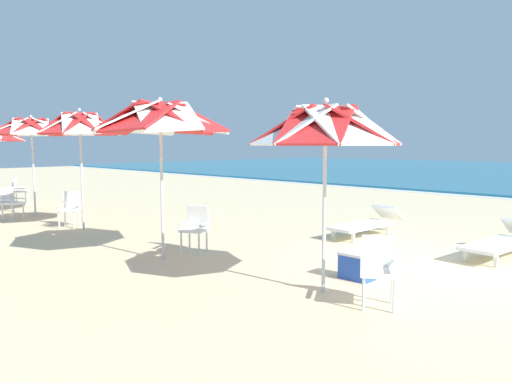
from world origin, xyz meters
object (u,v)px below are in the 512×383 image
(plastic_chair_0, at_px, (379,266))
(plastic_chair_1, at_px, (196,226))
(beach_umbrella_3, at_px, (31,128))
(sun_lounger_1, at_px, (502,241))
(beach_umbrella_0, at_px, (325,128))
(plastic_chair_3, at_px, (11,201))
(beach_umbrella_2, at_px, (80,126))
(beach_umbrella_1, at_px, (160,120))
(plastic_chair_2, at_px, (70,207))
(sun_lounger_2, at_px, (367,223))
(cooler_box, at_px, (357,266))
(plastic_chair_4, at_px, (18,190))

(plastic_chair_0, distance_m, plastic_chair_1, 3.92)
(beach_umbrella_3, height_order, sun_lounger_1, beach_umbrella_3)
(plastic_chair_1, distance_m, beach_umbrella_3, 7.03)
(beach_umbrella_0, height_order, plastic_chair_1, beach_umbrella_0)
(plastic_chair_0, bearing_deg, beach_umbrella_0, -176.62)
(plastic_chair_0, xyz_separation_m, plastic_chair_3, (-10.50, -0.88, 0.00))
(beach_umbrella_2, xyz_separation_m, sun_lounger_1, (7.91, 4.06, -2.16))
(beach_umbrella_1, relative_size, plastic_chair_2, 3.24)
(plastic_chair_2, bearing_deg, beach_umbrella_0, 1.77)
(plastic_chair_0, height_order, sun_lounger_2, plastic_chair_0)
(plastic_chair_0, xyz_separation_m, beach_umbrella_2, (-7.63, -0.22, 1.94))
(plastic_chair_0, distance_m, sun_lounger_2, 4.57)
(beach_umbrella_2, height_order, sun_lounger_1, beach_umbrella_2)
(plastic_chair_3, bearing_deg, sun_lounger_2, 30.49)
(sun_lounger_1, distance_m, cooler_box, 3.22)
(beach_umbrella_1, distance_m, plastic_chair_4, 10.09)
(plastic_chair_0, height_order, plastic_chair_4, same)
(cooler_box, bearing_deg, plastic_chair_0, -44.95)
(plastic_chair_4, bearing_deg, beach_umbrella_1, -5.47)
(beach_umbrella_3, relative_size, plastic_chair_4, 3.25)
(beach_umbrella_1, bearing_deg, plastic_chair_3, -177.03)
(plastic_chair_2, height_order, plastic_chair_3, same)
(plastic_chair_3, bearing_deg, beach_umbrella_1, 2.97)
(beach_umbrella_1, xyz_separation_m, plastic_chair_1, (-0.02, 0.74, -1.93))
(plastic_chair_4, bearing_deg, sun_lounger_2, 16.94)
(plastic_chair_0, relative_size, beach_umbrella_2, 0.30)
(plastic_chair_0, relative_size, beach_umbrella_1, 0.31)
(beach_umbrella_0, xyz_separation_m, plastic_chair_3, (-9.69, -0.84, -1.72))
(beach_umbrella_1, xyz_separation_m, cooler_box, (3.08, 1.35, -2.22))
(plastic_chair_0, bearing_deg, beach_umbrella_2, -178.37)
(sun_lounger_2, bearing_deg, beach_umbrella_0, -66.59)
(cooler_box, bearing_deg, sun_lounger_2, 118.97)
(plastic_chair_2, xyz_separation_m, beach_umbrella_3, (-2.45, 0.08, 1.96))
(beach_umbrella_0, distance_m, plastic_chair_0, 1.90)
(beach_umbrella_1, relative_size, cooler_box, 5.61)
(plastic_chair_1, height_order, cooler_box, plastic_chair_1)
(beach_umbrella_3, distance_m, plastic_chair_3, 2.08)
(plastic_chair_0, bearing_deg, plastic_chair_2, -178.07)
(plastic_chair_0, bearing_deg, plastic_chair_4, 178.32)
(beach_umbrella_2, distance_m, beach_umbrella_3, 3.02)
(plastic_chair_1, height_order, plastic_chair_4, same)
(beach_umbrella_0, bearing_deg, beach_umbrella_3, -179.12)
(beach_umbrella_2, bearing_deg, plastic_chair_1, 6.41)
(plastic_chair_2, height_order, cooler_box, plastic_chair_2)
(sun_lounger_1, bearing_deg, plastic_chair_0, -94.15)
(beach_umbrella_0, distance_m, plastic_chair_1, 3.56)
(beach_umbrella_2, bearing_deg, beach_umbrella_0, 1.43)
(plastic_chair_1, bearing_deg, plastic_chair_2, -173.67)
(plastic_chair_1, height_order, sun_lounger_1, plastic_chair_1)
(beach_umbrella_2, relative_size, beach_umbrella_3, 1.01)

